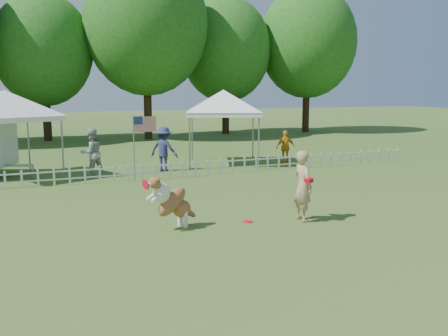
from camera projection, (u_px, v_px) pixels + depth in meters
name	position (u px, v px, depth m)	size (l,w,h in m)	color
ground	(245.00, 228.00, 11.68)	(120.00, 120.00, 0.00)	#2B531A
picket_fence	(163.00, 170.00, 18.01)	(22.00, 0.08, 0.60)	white
handler	(303.00, 186.00, 12.16)	(0.64, 0.42, 1.74)	tan
dog	(173.00, 202.00, 11.49)	(1.25, 0.42, 1.29)	brown
frisbee_on_turf	(248.00, 221.00, 12.18)	(0.25, 0.25, 0.02)	red
canopy_tent_left	(7.00, 136.00, 17.70)	(3.00, 3.00, 3.10)	white
canopy_tent_right	(223.00, 128.00, 21.11)	(2.99, 2.99, 3.09)	white
flag_pole	(134.00, 149.00, 17.25)	(0.89, 0.09, 2.31)	gray
spectator_a	(92.00, 153.00, 18.16)	(0.87, 0.67, 1.78)	#9FA1A5
spectator_b	(164.00, 149.00, 19.41)	(1.13, 0.65, 1.75)	navy
spectator_c	(286.00, 147.00, 21.36)	(0.84, 0.35, 1.44)	orange
tree_center_left	(44.00, 60.00, 30.25)	(6.00, 6.00, 9.80)	#225418
tree_center_right	(146.00, 38.00, 30.95)	(7.60, 7.60, 12.60)	#225418
tree_right	(226.00, 59.00, 34.78)	(6.20, 6.20, 10.40)	#225418
tree_far_right	(307.00, 53.00, 36.07)	(7.00, 7.00, 11.40)	#225418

